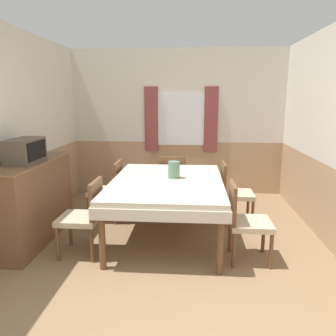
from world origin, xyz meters
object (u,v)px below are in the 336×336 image
object	(u,v)px
chair_right_near	(244,219)
chair_right_far	(233,191)
dining_table	(167,188)
tv	(25,151)
chair_head_window	(173,179)
chair_left_near	(85,214)
chair_left_far	(109,188)
vase	(174,170)
sideboard	(32,201)

from	to	relation	value
chair_right_near	chair_right_far	world-z (taller)	same
dining_table	tv	distance (m)	1.73
chair_head_window	chair_right_far	world-z (taller)	same
chair_left_near	chair_left_far	xyz separation A→B (m)	(0.00, 1.09, 0.00)
chair_left_near	chair_left_far	bearing A→B (deg)	0.00
dining_table	chair_head_window	world-z (taller)	chair_head_window
dining_table	chair_right_far	distance (m)	1.05
dining_table	vase	xyz separation A→B (m)	(0.08, 0.10, 0.21)
chair_left_near	sideboard	world-z (taller)	sideboard
chair_left_near	chair_right_near	bearing A→B (deg)	-90.00
chair_head_window	chair_left_far	bearing A→B (deg)	-145.65
chair_right_far	chair_head_window	bearing A→B (deg)	-124.35
chair_left_near	vase	size ratio (longest dim) A/B	4.01
chair_left_near	tv	world-z (taller)	tv
chair_left_far	sideboard	world-z (taller)	sideboard
tv	vase	bearing A→B (deg)	13.38
dining_table	vase	distance (m)	0.24
chair_right_far	chair_left_far	bearing A→B (deg)	-90.00
chair_left_near	tv	bearing A→B (deg)	72.48
chair_right_far	sideboard	size ratio (longest dim) A/B	0.58
tv	dining_table	bearing A→B (deg)	10.67
chair_left_near	tv	distance (m)	1.04
dining_table	chair_right_near	bearing A→B (deg)	-31.81
dining_table	chair_right_near	distance (m)	1.05
chair_left_far	dining_table	bearing A→B (deg)	-121.81
chair_head_window	chair_left_near	xyz separation A→B (m)	(-0.88, -1.69, 0.00)
chair_head_window	dining_table	bearing A→B (deg)	-90.00
dining_table	vase	bearing A→B (deg)	51.88
chair_right_far	chair_left_near	bearing A→B (deg)	-58.19
chair_left_far	vase	world-z (taller)	vase
sideboard	dining_table	bearing A→B (deg)	8.16
sideboard	chair_left_near	bearing A→B (deg)	-22.02
chair_right_far	chair_right_near	bearing A→B (deg)	0.00
sideboard	tv	bearing A→B (deg)	-80.64
sideboard	vase	bearing A→B (deg)	11.01
chair_head_window	sideboard	bearing A→B (deg)	-139.95
dining_table	sideboard	world-z (taller)	sideboard
tv	vase	size ratio (longest dim) A/B	2.48
chair_head_window	vase	xyz separation A→B (m)	(0.08, -1.05, 0.39)
sideboard	chair_right_far	bearing A→B (deg)	17.20
tv	chair_right_far	bearing A→B (deg)	18.76
sideboard	chair_left_far	bearing A→B (deg)	45.60
dining_table	chair_left_far	bearing A→B (deg)	148.19
chair_left_near	chair_head_window	bearing A→B (deg)	-27.46
dining_table	chair_right_far	xyz separation A→B (m)	(0.88, 0.54, -0.18)
chair_head_window	vase	world-z (taller)	vase
chair_left_near	sideboard	size ratio (longest dim) A/B	0.58
chair_right_far	tv	world-z (taller)	tv
vase	sideboard	bearing A→B (deg)	-168.99
chair_left_near	sideboard	distance (m)	0.82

